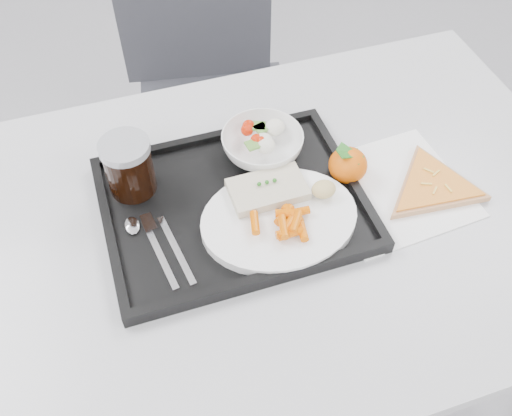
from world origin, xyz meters
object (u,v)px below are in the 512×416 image
at_px(tray, 233,205).
at_px(dinner_plate, 279,219).
at_px(chair, 208,77).
at_px(cola_glass, 129,166).
at_px(pizza_slice, 433,186).
at_px(table, 270,238).
at_px(salad_bowl, 262,144).
at_px(tangerine, 348,165).

distance_m(tray, dinner_plate, 0.09).
relative_size(chair, cola_glass, 8.61).
height_order(dinner_plate, pizza_slice, dinner_plate).
relative_size(table, salad_bowl, 7.89).
xyz_separation_m(tray, cola_glass, (-0.16, 0.09, 0.06)).
distance_m(dinner_plate, cola_glass, 0.28).
height_order(table, dinner_plate, dinner_plate).
bearing_deg(tangerine, tray, -179.06).
distance_m(tray, cola_glass, 0.19).
xyz_separation_m(chair, salad_bowl, (-0.03, -0.54, 0.25)).
bearing_deg(tangerine, table, -166.31).
distance_m(chair, pizza_slice, 0.79).
relative_size(chair, dinner_plate, 3.44).
bearing_deg(tangerine, pizza_slice, -28.82).
bearing_deg(cola_glass, salad_bowl, 2.09).
relative_size(chair, pizza_slice, 3.16).
height_order(chair, dinner_plate, chair).
xyz_separation_m(table, chair, (0.06, 0.68, -0.15)).
distance_m(tray, tangerine, 0.22).
relative_size(tray, tangerine, 5.14).
distance_m(dinner_plate, tangerine, 0.17).
distance_m(cola_glass, tangerine, 0.39).
bearing_deg(tangerine, salad_bowl, 143.93).
height_order(salad_bowl, cola_glass, cola_glass).
bearing_deg(tangerine, cola_glass, 167.07).
relative_size(chair, tray, 2.07).
xyz_separation_m(table, tangerine, (0.16, 0.04, 0.10)).
distance_m(chair, tangerine, 0.69).
distance_m(tangerine, pizza_slice, 0.16).
xyz_separation_m(tray, tangerine, (0.22, 0.00, 0.03)).
bearing_deg(salad_bowl, dinner_plate, -98.81).
bearing_deg(cola_glass, chair, 63.75).
height_order(chair, pizza_slice, chair).
xyz_separation_m(cola_glass, pizza_slice, (0.52, -0.16, -0.06)).
height_order(chair, cola_glass, chair).
bearing_deg(tangerine, chair, 99.43).
bearing_deg(chair, dinner_plate, -94.14).
distance_m(dinner_plate, pizza_slice, 0.29).
bearing_deg(tray, chair, 80.02).
bearing_deg(pizza_slice, salad_bowl, 147.49).
bearing_deg(dinner_plate, tray, 132.66).
distance_m(chair, cola_glass, 0.68).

